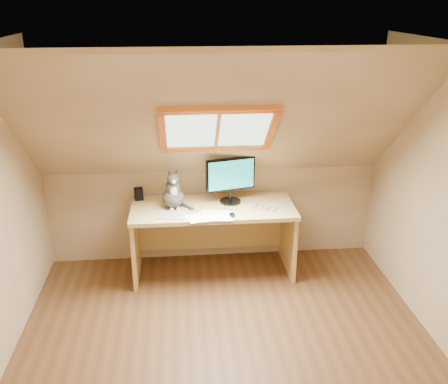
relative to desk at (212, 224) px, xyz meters
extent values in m
plane|color=brown|center=(0.02, -1.45, -0.52)|extent=(3.50, 3.50, 0.00)
cube|color=tan|center=(0.02, 0.30, -0.02)|extent=(3.50, 0.02, 1.00)
cube|color=silver|center=(0.02, -2.22, 1.88)|extent=(3.50, 1.95, 0.02)
cube|color=tan|center=(0.02, -0.47, 1.18)|extent=(3.50, 1.56, 1.41)
cube|color=#B2E0CC|center=(0.02, -0.40, 1.11)|extent=(0.90, 0.53, 0.48)
cube|color=#C96712|center=(0.02, -0.40, 1.11)|extent=(1.02, 0.64, 0.59)
cube|color=tan|center=(0.00, -0.07, 0.21)|extent=(1.64, 0.72, 0.04)
cube|color=tan|center=(-0.79, -0.07, -0.17)|extent=(0.04, 0.65, 0.71)
cube|color=tan|center=(0.79, -0.07, -0.17)|extent=(0.04, 0.65, 0.71)
cube|color=tan|center=(0.00, 0.26, -0.17)|extent=(1.54, 0.03, 0.49)
cylinder|color=black|center=(0.19, 0.02, 0.24)|extent=(0.22, 0.22, 0.02)
cylinder|color=black|center=(0.19, 0.02, 0.31)|extent=(0.04, 0.04, 0.12)
cube|color=black|center=(0.19, 0.02, 0.53)|extent=(0.51, 0.16, 0.33)
cube|color=blue|center=(0.19, -0.01, 0.53)|extent=(0.46, 0.12, 0.29)
ellipsoid|color=#47423F|center=(-0.39, -0.04, 0.32)|extent=(0.25, 0.29, 0.19)
ellipsoid|color=#47423F|center=(-0.39, -0.05, 0.43)|extent=(0.16, 0.16, 0.20)
ellipsoid|color=silver|center=(-0.38, -0.12, 0.41)|extent=(0.07, 0.05, 0.12)
ellipsoid|color=#47423F|center=(-0.39, -0.10, 0.55)|extent=(0.13, 0.11, 0.11)
sphere|color=silver|center=(-0.38, -0.15, 0.53)|extent=(0.04, 0.04, 0.04)
cone|color=#47423F|center=(-0.42, -0.09, 0.60)|extent=(0.06, 0.06, 0.07)
cone|color=#47423F|center=(-0.35, -0.08, 0.60)|extent=(0.06, 0.06, 0.07)
cube|color=black|center=(-0.75, 0.18, 0.29)|extent=(0.10, 0.10, 0.12)
cube|color=#B2B2B7|center=(-0.40, -0.27, 0.23)|extent=(0.28, 0.22, 0.01)
ellipsoid|color=black|center=(0.17, -0.33, 0.24)|extent=(0.06, 0.10, 0.03)
cube|color=white|center=(-0.07, -0.33, 0.23)|extent=(0.33, 0.27, 0.00)
cube|color=white|center=(-0.07, -0.33, 0.23)|extent=(0.32, 0.24, 0.00)
cube|color=white|center=(-0.07, -0.33, 0.23)|extent=(0.35, 0.30, 0.00)
cube|color=white|center=(-0.07, -0.33, 0.23)|extent=(0.34, 0.28, 0.00)
camera|label=1|loc=(-0.32, -4.67, 2.18)|focal=40.00mm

